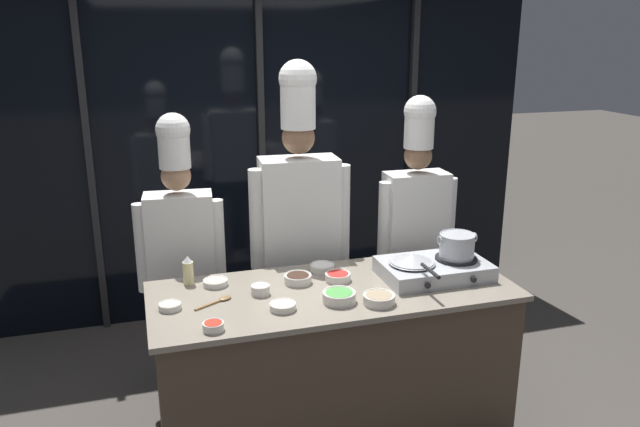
{
  "coord_description": "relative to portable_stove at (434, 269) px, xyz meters",
  "views": [
    {
      "loc": [
        -0.96,
        -2.93,
        2.26
      ],
      "look_at": [
        0.0,
        0.25,
        1.27
      ],
      "focal_mm": 35.0,
      "sensor_mm": 36.0,
      "label": 1
    }
  ],
  "objects": [
    {
      "name": "prep_bowl_bell_pepper",
      "position": [
        -0.53,
        0.1,
        -0.02
      ],
      "size": [
        0.14,
        0.14,
        0.05
      ],
      "color": "silver",
      "rests_on": "demo_counter"
    },
    {
      "name": "prep_bowl_mushrooms",
      "position": [
        -0.43,
        -0.24,
        -0.02
      ],
      "size": [
        0.17,
        0.17,
        0.05
      ],
      "color": "silver",
      "rests_on": "demo_counter"
    },
    {
      "name": "prep_bowl_soy_glaze",
      "position": [
        -0.75,
        0.13,
        -0.02
      ],
      "size": [
        0.15,
        0.15,
        0.05
      ],
      "color": "silver",
      "rests_on": "demo_counter"
    },
    {
      "name": "serving_spoon_slotted",
      "position": [
        -1.2,
        0.02,
        -0.04
      ],
      "size": [
        0.21,
        0.14,
        0.02
      ],
      "color": "olive",
      "rests_on": "demo_counter"
    },
    {
      "name": "prep_bowl_chicken",
      "position": [
        -1.19,
        0.23,
        -0.03
      ],
      "size": [
        0.14,
        0.14,
        0.03
      ],
      "color": "silver",
      "rests_on": "demo_counter"
    },
    {
      "name": "prep_bowl_garlic",
      "position": [
        -0.91,
        -0.17,
        -0.03
      ],
      "size": [
        0.13,
        0.13,
        0.04
      ],
      "color": "silver",
      "rests_on": "demo_counter"
    },
    {
      "name": "squeeze_bottle_oil",
      "position": [
        -1.33,
        0.29,
        0.03
      ],
      "size": [
        0.06,
        0.06,
        0.16
      ],
      "color": "beige",
      "rests_on": "demo_counter"
    },
    {
      "name": "demo_counter",
      "position": [
        -0.59,
        0.0,
        -0.51
      ],
      "size": [
        1.95,
        0.79,
        0.92
      ],
      "color": "#4C3D2D",
      "rests_on": "ground_plane"
    },
    {
      "name": "stock_pot",
      "position": [
        0.14,
        0.0,
        0.13
      ],
      "size": [
        0.23,
        0.2,
        0.14
      ],
      "color": "#B7BABF",
      "rests_on": "portable_stove"
    },
    {
      "name": "prep_bowl_noodles",
      "position": [
        -1.45,
        -0.01,
        -0.03
      ],
      "size": [
        0.11,
        0.11,
        0.03
      ],
      "color": "silver",
      "rests_on": "demo_counter"
    },
    {
      "name": "portable_stove",
      "position": [
        0.0,
        0.0,
        0.0
      ],
      "size": [
        0.59,
        0.4,
        0.1
      ],
      "color": "#B2B5BA",
      "rests_on": "demo_counter"
    },
    {
      "name": "prep_bowl_scallions",
      "position": [
        -0.62,
        -0.17,
        -0.01
      ],
      "size": [
        0.17,
        0.17,
        0.06
      ],
      "color": "silver",
      "rests_on": "demo_counter"
    },
    {
      "name": "prep_bowl_rice",
      "position": [
        -0.57,
        0.27,
        -0.02
      ],
      "size": [
        0.14,
        0.14,
        0.04
      ],
      "color": "silver",
      "rests_on": "demo_counter"
    },
    {
      "name": "frying_pan",
      "position": [
        -0.14,
        -0.0,
        0.08
      ],
      "size": [
        0.26,
        0.45,
        0.05
      ],
      "color": "#ADAFB5",
      "rests_on": "portable_stove"
    },
    {
      "name": "chef_head",
      "position": [
        -1.33,
        0.71,
        0.07
      ],
      "size": [
        0.53,
        0.24,
        1.8
      ],
      "rotation": [
        0.0,
        0.0,
        3.05
      ],
      "color": "#2D3856",
      "rests_on": "ground_plane"
    },
    {
      "name": "chef_sous",
      "position": [
        -0.61,
        0.65,
        0.21
      ],
      "size": [
        0.63,
        0.27,
        2.09
      ],
      "rotation": [
        0.0,
        0.0,
        3.09
      ],
      "color": "#4C4C51",
      "rests_on": "ground_plane"
    },
    {
      "name": "prep_bowl_chili_flakes",
      "position": [
        -1.27,
        -0.3,
        -0.02
      ],
      "size": [
        0.1,
        0.1,
        0.04
      ],
      "color": "silver",
      "rests_on": "demo_counter"
    },
    {
      "name": "window_wall_back",
      "position": [
        -0.59,
        1.87,
        0.38
      ],
      "size": [
        4.52,
        0.09,
        2.7
      ],
      "color": "black",
      "rests_on": "ground_plane"
    },
    {
      "name": "prep_bowl_bean_sprouts",
      "position": [
        -0.98,
        0.04,
        -0.02
      ],
      "size": [
        0.1,
        0.1,
        0.05
      ],
      "color": "silver",
      "rests_on": "demo_counter"
    },
    {
      "name": "chef_line",
      "position": [
        0.18,
        0.64,
        0.11
      ],
      "size": [
        0.54,
        0.23,
        1.86
      ],
      "rotation": [
        0.0,
        0.0,
        3.11
      ],
      "color": "#4C4C51",
      "rests_on": "ground_plane"
    }
  ]
}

